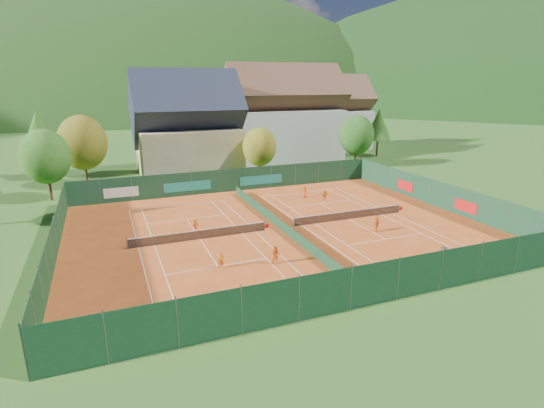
{
  "coord_description": "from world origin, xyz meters",
  "views": [
    {
      "loc": [
        -15.46,
        -36.64,
        14.17
      ],
      "look_at": [
        0.0,
        2.0,
        2.0
      ],
      "focal_mm": 28.0,
      "sensor_mm": 36.0,
      "label": 1
    }
  ],
  "objects": [
    {
      "name": "court_markings_right",
      "position": [
        8.0,
        0.0,
        0.01
      ],
      "size": [
        11.03,
        23.83,
        0.0
      ],
      "color": "white",
      "rests_on": "ground"
    },
    {
      "name": "fence_south",
      "position": [
        0.0,
        -16.0,
        1.5
      ],
      "size": [
        40.0,
        0.04,
        3.0
      ],
      "color": "#143720",
      "rests_on": "ground"
    },
    {
      "name": "ball_hopper",
      "position": [
        10.3,
        -11.24,
        0.56
      ],
      "size": [
        0.34,
        0.34,
        0.8
      ],
      "color": "slate",
      "rests_on": "ground"
    },
    {
      "name": "court_divider",
      "position": [
        0.0,
        0.0,
        0.5
      ],
      "size": [
        0.03,
        28.8,
        1.0
      ],
      "color": "#12331D",
      "rests_on": "ground"
    },
    {
      "name": "tree_west_mid",
      "position": [
        -18.0,
        26.0,
        6.07
      ],
      "size": [
        6.44,
        6.44,
        9.78
      ],
      "color": "#473119",
      "rests_on": "ground"
    },
    {
      "name": "tree_west_back",
      "position": [
        -24.0,
        34.0,
        6.74
      ],
      "size": [
        5.6,
        5.6,
        10.0
      ],
      "color": "#49331A",
      "rests_on": "ground"
    },
    {
      "name": "hotel_block_b",
      "position": [
        30.0,
        44.0,
        6.62
      ],
      "size": [
        17.28,
        10.0,
        15.5
      ],
      "color": "silver",
      "rests_on": "ground"
    },
    {
      "name": "clay_pad",
      "position": [
        0.0,
        0.0,
        0.01
      ],
      "size": [
        40.0,
        32.0,
        0.01
      ],
      "primitive_type": "cube",
      "color": "#B04819",
      "rests_on": "ground"
    },
    {
      "name": "tree_east_mid",
      "position": [
        34.0,
        32.0,
        6.06
      ],
      "size": [
        5.04,
        5.04,
        9.0
      ],
      "color": "#4A2B1A",
      "rests_on": "ground"
    },
    {
      "name": "player_right_far_a",
      "position": [
        7.39,
        9.55,
        0.76
      ],
      "size": [
        0.78,
        0.54,
        1.51
      ],
      "primitive_type": "imported",
      "rotation": [
        0.0,
        0.0,
        3.06
      ],
      "color": "#E75314",
      "rests_on": "ground"
    },
    {
      "name": "player_right_far_b",
      "position": [
        9.33,
        7.83,
        0.59
      ],
      "size": [
        1.11,
        0.36,
        1.19
      ],
      "primitive_type": "imported",
      "rotation": [
        0.0,
        0.0,
        3.15
      ],
      "color": "#F65215",
      "rests_on": "ground"
    },
    {
      "name": "tree_west_front",
      "position": [
        -22.0,
        20.0,
        5.39
      ],
      "size": [
        5.72,
        5.72,
        8.69
      ],
      "color": "#4D2C1B",
      "rests_on": "ground"
    },
    {
      "name": "fence_east",
      "position": [
        20.0,
        0.05,
        1.48
      ],
      "size": [
        0.09,
        32.0,
        3.0
      ],
      "color": "#133520",
      "rests_on": "ground"
    },
    {
      "name": "tree_east_back",
      "position": [
        26.0,
        40.0,
        6.74
      ],
      "size": [
        7.15,
        7.15,
        10.86
      ],
      "color": "#453018",
      "rests_on": "ground"
    },
    {
      "name": "loose_ball_0",
      "position": [
        -6.3,
        -6.61,
        0.03
      ],
      "size": [
        0.07,
        0.07,
        0.07
      ],
      "primitive_type": "sphere",
      "color": "#CCD833",
      "rests_on": "ground"
    },
    {
      "name": "player_left_near",
      "position": [
        -7.84,
        -6.82,
        0.68
      ],
      "size": [
        0.51,
        0.35,
        1.35
      ],
      "primitive_type": "imported",
      "rotation": [
        0.0,
        0.0,
        -0.05
      ],
      "color": "#D46012",
      "rests_on": "ground"
    },
    {
      "name": "player_left_far",
      "position": [
        -7.98,
        2.08,
        0.7
      ],
      "size": [
        0.98,
        0.66,
        1.4
      ],
      "primitive_type": "imported",
      "rotation": [
        0.0,
        0.0,
        3.31
      ],
      "color": "#D85113",
      "rests_on": "ground"
    },
    {
      "name": "ground",
      "position": [
        0.0,
        0.0,
        -0.02
      ],
      "size": [
        600.0,
        600.0,
        0.0
      ],
      "primitive_type": "plane",
      "color": "#29531A",
      "rests_on": "ground"
    },
    {
      "name": "court_markings_left",
      "position": [
        -8.0,
        0.0,
        0.01
      ],
      "size": [
        11.03,
        23.83,
        0.0
      ],
      "color": "white",
      "rests_on": "ground"
    },
    {
      "name": "tennis_net_right",
      "position": [
        8.15,
        0.0,
        0.51
      ],
      "size": [
        13.3,
        0.1,
        1.02
      ],
      "color": "#59595B",
      "rests_on": "ground"
    },
    {
      "name": "fence_north",
      "position": [
        -0.46,
        15.99,
        1.47
      ],
      "size": [
        40.0,
        0.1,
        3.0
      ],
      "color": "#153C25",
      "rests_on": "ground"
    },
    {
      "name": "loose_ball_1",
      "position": [
        7.18,
        -9.48,
        0.03
      ],
      "size": [
        0.07,
        0.07,
        0.07
      ],
      "primitive_type": "sphere",
      "color": "#CCD833",
      "rests_on": "ground"
    },
    {
      "name": "fence_west",
      "position": [
        -20.0,
        0.0,
        1.5
      ],
      "size": [
        0.04,
        32.0,
        3.0
      ],
      "color": "#163D1E",
      "rests_on": "ground"
    },
    {
      "name": "tree_east_front",
      "position": [
        24.0,
        24.0,
        5.39
      ],
      "size": [
        5.72,
        5.72,
        8.69
      ],
      "color": "#4D2E1B",
      "rests_on": "ground"
    },
    {
      "name": "tree_center",
      "position": [
        6.0,
        22.0,
        4.72
      ],
      "size": [
        5.01,
        5.01,
        7.6
      ],
      "color": "#412517",
      "rests_on": "ground"
    },
    {
      "name": "chalet",
      "position": [
        -3.0,
        30.0,
        6.62
      ],
      "size": [
        16.2,
        12.0,
        16.0
      ],
      "color": "beige",
      "rests_on": "ground"
    },
    {
      "name": "tennis_net_left",
      "position": [
        -7.85,
        0.0,
        0.51
      ],
      "size": [
        13.3,
        0.1,
        1.02
      ],
      "color": "#59595B",
      "rests_on": "ground"
    },
    {
      "name": "mountain_backdrop",
      "position": [
        28.54,
        233.48,
        -39.64
      ],
      "size": [
        820.0,
        530.0,
        242.0
      ],
      "color": "black",
      "rests_on": "ground"
    },
    {
      "name": "player_left_mid",
      "position": [
        -3.57,
        -7.73,
        0.79
      ],
      "size": [
        0.95,
        0.88,
        1.58
      ],
      "primitive_type": "imported",
      "rotation": [
        0.0,
        0.0,
        -0.46
      ],
      "color": "#E35914",
      "rests_on": "ground"
    },
    {
      "name": "hotel_block_a",
      "position": [
        16.0,
        36.0,
        7.38
      ],
      "size": [
        21.6,
        11.0,
        17.25
      ],
      "color": "silver",
      "rests_on": "ground"
    },
    {
      "name": "player_right_near",
      "position": [
        8.38,
        -4.38,
        0.78
      ],
      "size": [
        0.98,
        0.75,
        1.55
      ],
      "primitive_type": "imported",
      "rotation": [
        0.0,
        0.0,
        0.47
      ],
      "color": "orange",
      "rests_on": "ground"
    }
  ]
}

